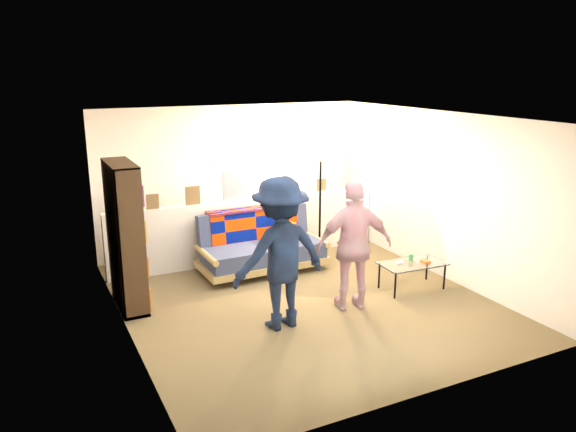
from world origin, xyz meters
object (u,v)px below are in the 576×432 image
Objects in this scene: bookshelf at (126,241)px; coffee_table at (413,265)px; person_left at (280,253)px; futon_sofa at (262,246)px; floor_lamp at (320,185)px; person_right at (354,246)px.

bookshelf reaches higher than coffee_table.
bookshelf is at bearing 162.28° from coffee_table.
person_left reaches higher than coffee_table.
futon_sofa reaches higher than coffee_table.
coffee_table is 0.55× the size of floor_lamp.
floor_lamp is at bearing -133.73° from person_left.
person_left is at bearing -107.21° from futon_sofa.
futon_sofa is at bearing -60.89° from person_right.
coffee_table is at bearing -75.75° from floor_lamp.
floor_lamp is at bearing 104.25° from coffee_table.
coffee_table is (3.63, -1.16, -0.52)m from bookshelf.
floor_lamp reaches higher than futon_sofa.
person_right is (1.05, 0.05, -0.07)m from person_left.
bookshelf is 1.12× the size of person_right.
floor_lamp is 0.93× the size of person_left.
person_right reaches higher than coffee_table.
coffee_table is 0.55× the size of person_right.
bookshelf is 3.25m from floor_lamp.
bookshelf is at bearing -13.70° from person_right.
bookshelf is at bearing -46.82° from person_left.
coffee_table is 2.21m from person_left.
futon_sofa is at bearing -169.80° from floor_lamp.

